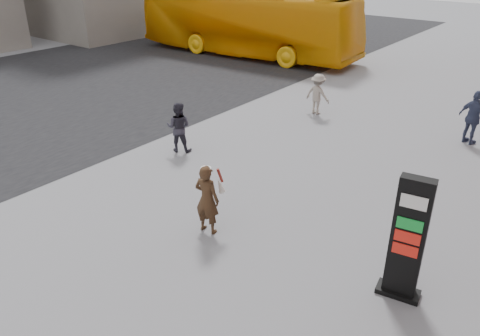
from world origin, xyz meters
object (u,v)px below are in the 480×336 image
Objects in this scene: pedestrian_b at (318,94)px; bus at (246,22)px; pedestrian_c at (474,118)px; woman at (207,198)px; info_pylon at (408,240)px; pedestrian_a at (179,127)px.

bus is at bearing -33.62° from pedestrian_b.
pedestrian_b is 5.37m from pedestrian_c.
bus is 10.56m from pedestrian_b.
woman is 0.94× the size of pedestrian_c.
bus reaches higher than info_pylon.
bus reaches higher than woman.
info_pylon is 1.55× the size of pedestrian_a.
info_pylon is 20.48m from bus.
woman is at bearing 107.86° from pedestrian_b.
bus reaches higher than pedestrian_a.
pedestrian_c is at bearing -170.38° from pedestrian_b.
pedestrian_a reaches higher than pedestrian_b.
bus is at bearing 126.30° from info_pylon.
bus is 8.35× the size of pedestrian_a.
bus is at bearing -89.25° from pedestrian_a.
pedestrian_b is (1.61, 5.71, -0.02)m from pedestrian_a.
pedestrian_a is at bearing -154.77° from bus.
info_pylon is at bearing 117.57° from pedestrian_c.
bus is (-10.40, 14.96, 0.98)m from woman.
woman is (-4.20, -0.60, -0.37)m from info_pylon.
pedestrian_c reaches higher than woman.
pedestrian_a is (-3.70, 2.82, -0.06)m from woman.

